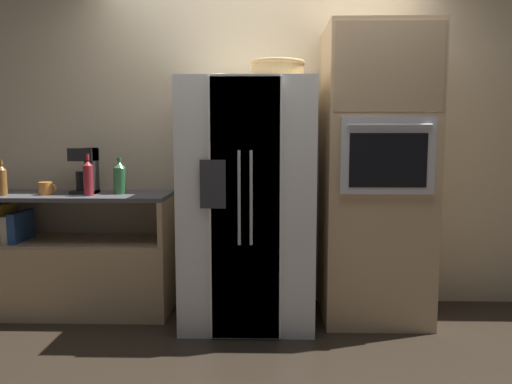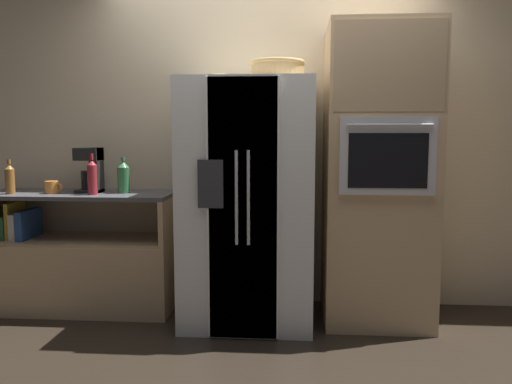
# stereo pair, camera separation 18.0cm
# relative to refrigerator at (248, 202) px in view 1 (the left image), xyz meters

# --- Properties ---
(ground_plane) EXTENTS (20.00, 20.00, 0.00)m
(ground_plane) POSITION_rel_refrigerator_xyz_m (0.12, -0.08, -0.86)
(ground_plane) COLOR black
(wall_back) EXTENTS (12.00, 0.06, 2.80)m
(wall_back) POSITION_rel_refrigerator_xyz_m (0.12, 0.44, 0.54)
(wall_back) COLOR beige
(wall_back) RESTS_ON ground_plane
(counter_left) EXTENTS (1.46, 0.55, 0.90)m
(counter_left) POSITION_rel_refrigerator_xyz_m (-1.34, 0.13, -0.53)
(counter_left) COLOR tan
(counter_left) RESTS_ON ground_plane
(refrigerator) EXTENTS (0.91, 0.84, 1.72)m
(refrigerator) POSITION_rel_refrigerator_xyz_m (0.00, 0.00, 0.00)
(refrigerator) COLOR white
(refrigerator) RESTS_ON ground_plane
(wall_oven) EXTENTS (0.74, 0.74, 2.09)m
(wall_oven) POSITION_rel_refrigerator_xyz_m (0.92, 0.07, 0.19)
(wall_oven) COLOR tan
(wall_oven) RESTS_ON ground_plane
(wicker_basket) EXTENTS (0.38, 0.38, 0.12)m
(wicker_basket) POSITION_rel_refrigerator_xyz_m (0.20, -0.08, 0.93)
(wicker_basket) COLOR tan
(wicker_basket) RESTS_ON refrigerator
(fruit_bowl) EXTENTS (0.27, 0.27, 0.06)m
(fruit_bowl) POSITION_rel_refrigerator_xyz_m (-0.20, 0.10, 0.89)
(fruit_bowl) COLOR beige
(fruit_bowl) RESTS_ON refrigerator
(bottle_tall) EXTENTS (0.09, 0.09, 0.27)m
(bottle_tall) POSITION_rel_refrigerator_xyz_m (-0.96, 0.13, 0.17)
(bottle_tall) COLOR #33723F
(bottle_tall) RESTS_ON counter_left
(bottle_short) EXTENTS (0.07, 0.07, 0.30)m
(bottle_short) POSITION_rel_refrigerator_xyz_m (-1.16, 0.02, 0.18)
(bottle_short) COLOR maroon
(bottle_short) RESTS_ON counter_left
(bottle_wide) EXTENTS (0.07, 0.07, 0.26)m
(bottle_wide) POSITION_rel_refrigerator_xyz_m (-1.79, 0.02, 0.16)
(bottle_wide) COLOR brown
(bottle_wide) RESTS_ON counter_left
(mug) EXTENTS (0.13, 0.10, 0.09)m
(mug) POSITION_rel_refrigerator_xyz_m (-1.49, 0.07, 0.09)
(mug) COLOR orange
(mug) RESTS_ON counter_left
(coffee_maker) EXTENTS (0.18, 0.16, 0.34)m
(coffee_maker) POSITION_rel_refrigerator_xyz_m (-1.21, 0.15, 0.23)
(coffee_maker) COLOR black
(coffee_maker) RESTS_ON counter_left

